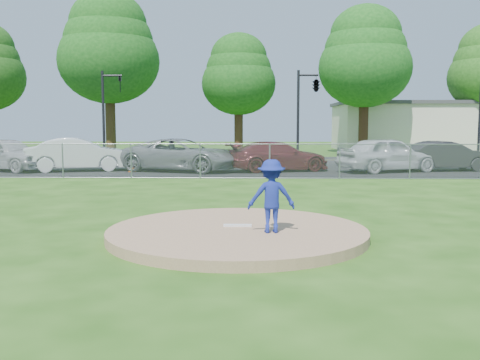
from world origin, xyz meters
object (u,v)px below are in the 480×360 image
object	(u,v)px
pitcher	(271,196)
tree_left	(109,48)
commercial_building	(428,126)
traffic_signal_left	(107,108)
parked_car_white	(79,154)
parked_car_pearl	(388,154)
parked_car_darkred	(278,156)
parked_car_charcoal	(446,156)
traffic_signal_center	(314,87)
parked_car_silver	(7,154)
tree_center	(239,74)
tree_right	(365,56)
parked_car_gray	(181,155)
traffic_cone	(133,165)

from	to	relation	value
pitcher	tree_left	bearing A→B (deg)	-74.66
commercial_building	tree_left	world-z (taller)	tree_left
commercial_building	traffic_signal_left	distance (m)	29.51
parked_car_white	parked_car_pearl	xyz separation A→B (m)	(15.36, -0.03, 0.03)
parked_car_darkred	parked_car_charcoal	world-z (taller)	parked_car_charcoal
traffic_signal_center	parked_car_darkred	size ratio (longest dim) A/B	1.10
parked_car_silver	parked_car_charcoal	world-z (taller)	parked_car_silver
traffic_signal_left	tree_left	bearing A→B (deg)	103.96
tree_center	parked_car_white	xyz separation A→B (m)	(-7.45, -18.50, -5.63)
parked_car_charcoal	tree_right	bearing A→B (deg)	-4.20
parked_car_gray	parked_car_charcoal	size ratio (longest dim) A/B	1.29
tree_center	parked_car_darkred	world-z (taller)	tree_center
pitcher	parked_car_charcoal	xyz separation A→B (m)	(9.29, 16.57, -0.18)
parked_car_gray	parked_car_darkred	world-z (taller)	parked_car_gray
traffic_signal_center	parked_car_darkred	distance (m)	7.79
tree_left	parked_car_pearl	world-z (taller)	tree_left
tree_right	traffic_cone	xyz separation A→B (m)	(-14.66, -16.89, -7.32)
tree_left	pitcher	size ratio (longest dim) A/B	8.56
tree_center	tree_right	distance (m)	10.27
parked_car_darkred	parked_car_charcoal	bearing A→B (deg)	-103.69
commercial_building	traffic_signal_left	world-z (taller)	traffic_signal_left
parked_car_silver	parked_car_white	size ratio (longest dim) A/B	0.99
traffic_signal_left	parked_car_darkred	bearing A→B (deg)	-31.53
tree_right	parked_car_pearl	bearing A→B (deg)	-97.22
parked_car_silver	parked_car_gray	bearing A→B (deg)	-66.43
pitcher	parked_car_pearl	distance (m)	17.04
traffic_signal_center	parked_car_white	bearing A→B (deg)	-152.37
traffic_signal_left	parked_car_gray	size ratio (longest dim) A/B	0.96
traffic_signal_left	parked_car_darkred	xyz separation A→B (m)	(10.29, -6.31, -2.62)
traffic_signal_left	traffic_signal_center	bearing A→B (deg)	-0.00
parked_car_white	parked_car_gray	xyz separation A→B (m)	(5.15, 0.05, -0.02)
traffic_signal_center	parked_car_white	distance (m)	14.52
parked_car_pearl	tree_right	bearing A→B (deg)	-28.52
tree_left	commercial_building	bearing A→B (deg)	14.53
tree_center	parked_car_silver	size ratio (longest dim) A/B	1.98
parked_car_white	parked_car_silver	bearing A→B (deg)	73.82
tree_right	traffic_signal_center	xyz separation A→B (m)	(-5.03, -10.00, -3.04)
traffic_signal_left	parked_car_white	world-z (taller)	traffic_signal_left
parked_car_white	parked_car_gray	bearing A→B (deg)	-105.54
commercial_building	parked_car_white	xyz separation A→B (m)	(-24.45, -22.50, -1.32)
tree_center	parked_car_pearl	xyz separation A→B (m)	(7.91, -18.53, -5.60)
tree_left	parked_car_gray	bearing A→B (deg)	-63.50
pitcher	tree_right	bearing A→B (deg)	-109.47
commercial_building	tree_center	bearing A→B (deg)	-166.76
commercial_building	traffic_signal_center	size ratio (longest dim) A/B	2.93
traffic_cone	parked_car_charcoal	xyz separation A→B (m)	(15.65, 1.06, 0.42)
pitcher	parked_car_charcoal	size ratio (longest dim) A/B	0.32
tree_left	traffic_signal_left	world-z (taller)	tree_left
tree_right	parked_car_gray	size ratio (longest dim) A/B	1.99
traffic_signal_left	parked_car_silver	bearing A→B (deg)	-117.28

